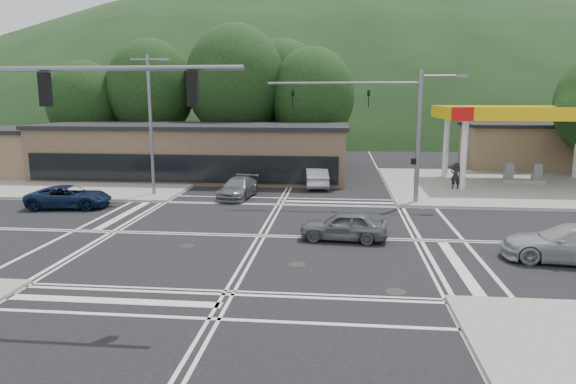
# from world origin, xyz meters

# --- Properties ---
(ground) EXTENTS (120.00, 120.00, 0.00)m
(ground) POSITION_xyz_m (0.00, 0.00, 0.00)
(ground) COLOR black
(ground) RESTS_ON ground
(sidewalk_ne) EXTENTS (16.00, 16.00, 0.15)m
(sidewalk_ne) POSITION_xyz_m (15.00, 15.00, 0.07)
(sidewalk_ne) COLOR gray
(sidewalk_ne) RESTS_ON ground
(sidewalk_nw) EXTENTS (16.00, 16.00, 0.15)m
(sidewalk_nw) POSITION_xyz_m (-15.00, 15.00, 0.07)
(sidewalk_nw) COLOR gray
(sidewalk_nw) RESTS_ON ground
(gas_station_canopy) EXTENTS (12.32, 8.34, 5.75)m
(gas_station_canopy) POSITION_xyz_m (16.99, 15.99, 5.04)
(gas_station_canopy) COLOR silver
(gas_station_canopy) RESTS_ON ground
(convenience_store) EXTENTS (10.00, 6.00, 3.80)m
(convenience_store) POSITION_xyz_m (20.00, 25.00, 1.90)
(convenience_store) COLOR #846B4F
(convenience_store) RESTS_ON ground
(commercial_row) EXTENTS (24.00, 8.00, 4.00)m
(commercial_row) POSITION_xyz_m (-8.00, 17.00, 2.00)
(commercial_row) COLOR brown
(commercial_row) RESTS_ON ground
(commercial_nw) EXTENTS (8.00, 7.00, 3.60)m
(commercial_nw) POSITION_xyz_m (-24.00, 17.00, 1.80)
(commercial_nw) COLOR #846B4F
(commercial_nw) RESTS_ON ground
(hill_north) EXTENTS (252.00, 126.00, 140.00)m
(hill_north) POSITION_xyz_m (0.00, 90.00, 0.00)
(hill_north) COLOR #1B3417
(hill_north) RESTS_ON ground
(tree_n_a) EXTENTS (8.00, 8.00, 11.75)m
(tree_n_a) POSITION_xyz_m (-14.00, 24.00, 7.14)
(tree_n_a) COLOR #382619
(tree_n_a) RESTS_ON ground
(tree_n_b) EXTENTS (9.00, 9.00, 12.98)m
(tree_n_b) POSITION_xyz_m (-6.00, 24.00, 7.79)
(tree_n_b) COLOR #382619
(tree_n_b) RESTS_ON ground
(tree_n_c) EXTENTS (7.60, 7.60, 10.87)m
(tree_n_c) POSITION_xyz_m (1.00, 24.00, 6.49)
(tree_n_c) COLOR #382619
(tree_n_c) RESTS_ON ground
(tree_n_d) EXTENTS (6.80, 6.80, 9.76)m
(tree_n_d) POSITION_xyz_m (-20.00, 23.00, 5.84)
(tree_n_d) COLOR #382619
(tree_n_d) RESTS_ON ground
(tree_n_e) EXTENTS (8.40, 8.40, 11.98)m
(tree_n_e) POSITION_xyz_m (-2.00, 28.00, 7.14)
(tree_n_e) COLOR #382619
(tree_n_e) RESTS_ON ground
(streetlight_nw) EXTENTS (2.50, 0.25, 9.00)m
(streetlight_nw) POSITION_xyz_m (-8.44, 9.00, 5.05)
(streetlight_nw) COLOR slate
(streetlight_nw) RESTS_ON ground
(signal_mast_ne) EXTENTS (11.65, 0.30, 8.00)m
(signal_mast_ne) POSITION_xyz_m (6.95, 8.20, 5.07)
(signal_mast_ne) COLOR slate
(signal_mast_ne) RESTS_ON ground
(signal_mast_sw) EXTENTS (9.14, 0.28, 8.00)m
(signal_mast_sw) POSITION_xyz_m (-6.39, -8.20, 5.12)
(signal_mast_sw) COLOR slate
(signal_mast_sw) RESTS_ON ground
(car_blue_west) EXTENTS (4.94, 2.75, 1.30)m
(car_blue_west) POSITION_xyz_m (-12.12, 5.00, 0.65)
(car_blue_west) COLOR #0C1B39
(car_blue_west) RESTS_ON ground
(car_grey_center) EXTENTS (4.05, 1.90, 1.34)m
(car_grey_center) POSITION_xyz_m (3.80, -0.30, 0.67)
(car_grey_center) COLOR slate
(car_grey_center) RESTS_ON ground
(car_silver_east) EXTENTS (5.42, 2.94, 1.49)m
(car_silver_east) POSITION_xyz_m (12.65, -2.57, 0.75)
(car_silver_east) COLOR #A6A9AD
(car_silver_east) RESTS_ON ground
(car_queue_a) EXTENTS (2.04, 4.53, 1.44)m
(car_queue_a) POSITION_xyz_m (1.90, 13.50, 0.72)
(car_queue_a) COLOR #ABADB3
(car_queue_a) RESTS_ON ground
(car_queue_b) EXTENTS (1.97, 4.60, 1.55)m
(car_queue_b) POSITION_xyz_m (1.80, 17.95, 0.78)
(car_queue_b) COLOR silver
(car_queue_b) RESTS_ON ground
(car_northbound) EXTENTS (2.30, 4.61, 1.29)m
(car_northbound) POSITION_xyz_m (-2.90, 9.00, 0.64)
(car_northbound) COLOR slate
(car_northbound) RESTS_ON ground
(pedestrian) EXTENTS (0.70, 0.48, 1.84)m
(pedestrian) POSITION_xyz_m (11.53, 12.95, 1.07)
(pedestrian) COLOR black
(pedestrian) RESTS_ON sidewalk_ne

